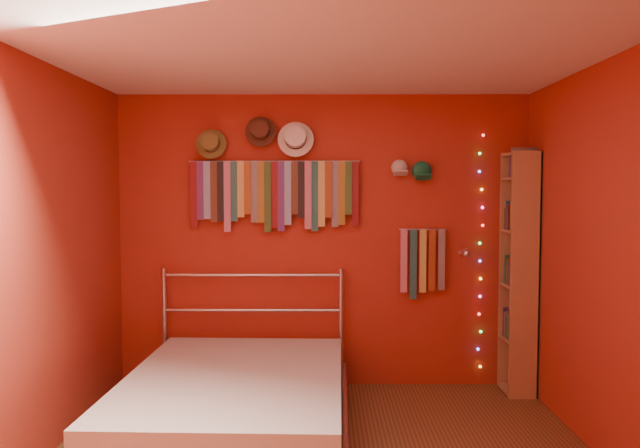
{
  "coord_description": "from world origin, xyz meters",
  "views": [
    {
      "loc": [
        0.01,
        -3.59,
        1.7
      ],
      "look_at": [
        -0.02,
        0.9,
        1.44
      ],
      "focal_mm": 35.0,
      "sensor_mm": 36.0,
      "label": 1
    }
  ],
  "objects_px": {
    "bed": "(235,403)",
    "tie_rack": "(275,191)",
    "bookshelf": "(524,271)",
    "reading_lamp": "(466,253)"
  },
  "relations": [
    {
      "from": "bed",
      "to": "tie_rack",
      "type": "bearing_deg",
      "value": 81.65
    },
    {
      "from": "tie_rack",
      "to": "bed",
      "type": "bearing_deg",
      "value": -99.8
    },
    {
      "from": "tie_rack",
      "to": "bookshelf",
      "type": "relative_size",
      "value": 0.72
    },
    {
      "from": "tie_rack",
      "to": "bed",
      "type": "xyz_separation_m",
      "value": [
        -0.19,
        -1.1,
        -1.44
      ]
    },
    {
      "from": "reading_lamp",
      "to": "bookshelf",
      "type": "xyz_separation_m",
      "value": [
        0.48,
        -0.01,
        -0.15
      ]
    },
    {
      "from": "tie_rack",
      "to": "bookshelf",
      "type": "bearing_deg",
      "value": -4.29
    },
    {
      "from": "tie_rack",
      "to": "reading_lamp",
      "type": "xyz_separation_m",
      "value": [
        1.59,
        -0.14,
        -0.51
      ]
    },
    {
      "from": "tie_rack",
      "to": "reading_lamp",
      "type": "height_order",
      "value": "tie_rack"
    },
    {
      "from": "reading_lamp",
      "to": "bookshelf",
      "type": "bearing_deg",
      "value": -1.49
    },
    {
      "from": "tie_rack",
      "to": "bookshelf",
      "type": "xyz_separation_m",
      "value": [
        2.07,
        -0.15,
        -0.66
      ]
    }
  ]
}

